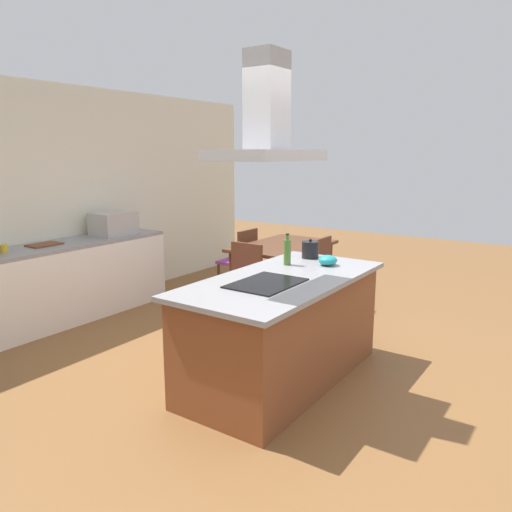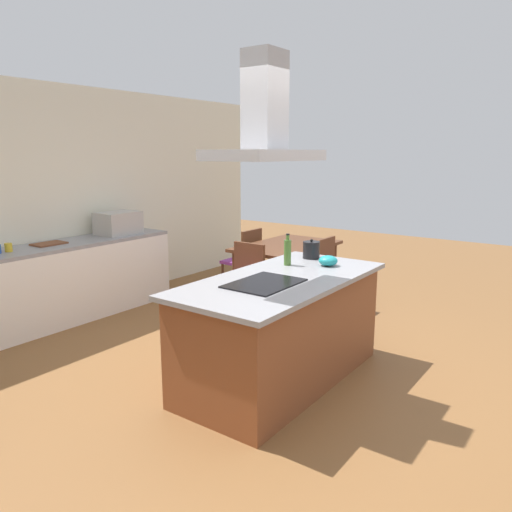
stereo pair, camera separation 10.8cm
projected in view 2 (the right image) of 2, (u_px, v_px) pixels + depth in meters
ground at (159, 341)px, 5.12m from camera, size 16.00×16.00×0.00m
wall_back at (52, 201)px, 5.85m from camera, size 7.20×0.10×2.70m
kitchen_island at (281, 329)px, 4.17m from camera, size 2.02×0.98×0.90m
cooktop at (264, 283)px, 3.87m from camera, size 0.60×0.44×0.01m
tea_kettle at (311, 250)px, 4.80m from camera, size 0.22×0.16×0.19m
olive_oil_bottle at (288, 252)px, 4.50m from camera, size 0.07×0.07×0.29m
mixing_bowl at (328, 261)px, 4.49m from camera, size 0.17×0.17×0.09m
back_counter at (74, 280)px, 5.80m from camera, size 2.45×0.62×0.90m
countertop_microwave at (118, 223)px, 6.22m from camera, size 0.50×0.38×0.28m
coffee_mug_yellow at (8, 247)px, 5.13m from camera, size 0.08×0.08×0.09m
cutting_board at (49, 244)px, 5.54m from camera, size 0.34×0.24×0.02m
dining_table at (287, 251)px, 6.37m from camera, size 1.40×0.90×0.75m
chair_facing_island at (333, 270)px, 6.03m from camera, size 0.42×0.42×0.89m
chair_at_left_end at (244, 277)px, 5.68m from camera, size 0.42×0.42×0.89m
chair_facing_back_wall at (246, 257)px, 6.79m from camera, size 0.42×0.42×0.89m
range_hood at (265, 126)px, 3.63m from camera, size 0.90×0.55×0.78m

